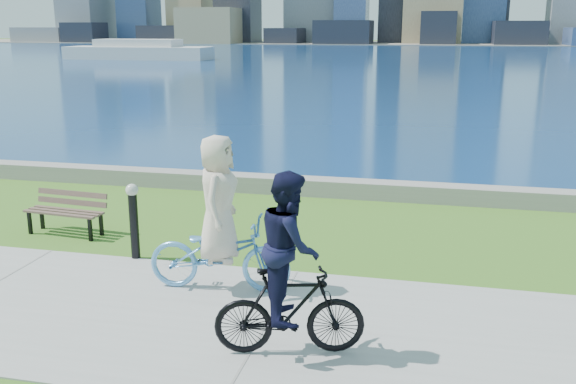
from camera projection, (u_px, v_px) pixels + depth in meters
name	position (u px, v px, depth m)	size (l,w,h in m)	color
ground	(266.00, 326.00, 7.67)	(320.00, 320.00, 0.00)	#346119
concrete_path	(266.00, 325.00, 7.67)	(80.00, 3.50, 0.02)	gray
seawall	(342.00, 188.00, 13.47)	(90.00, 0.50, 0.35)	gray
bay_water	(423.00, 56.00, 75.58)	(320.00, 131.00, 0.01)	navy
far_shore	(430.00, 43.00, 130.27)	(320.00, 30.00, 0.12)	slate
ferry_near	(139.00, 51.00, 68.30)	(15.55, 4.44, 2.11)	silver
park_bench	(67.00, 209.00, 10.98)	(1.43, 0.61, 0.72)	black
bollard_lamp	(134.00, 216.00, 9.71)	(0.19, 0.19, 1.19)	black
cyclist_woman	(219.00, 234.00, 8.51)	(0.83, 1.98, 2.11)	#5CA0DF
cyclist_man	(290.00, 279.00, 6.79)	(0.86, 1.69, 2.03)	black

